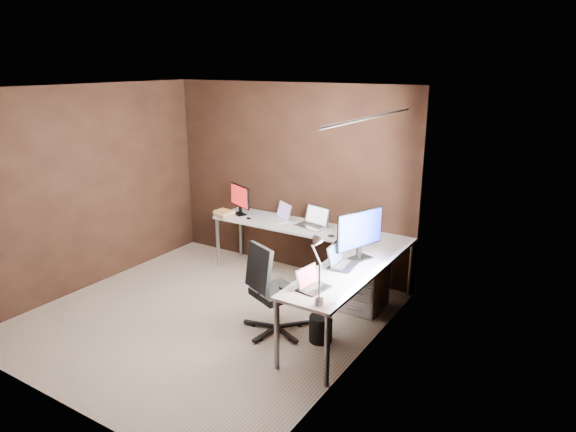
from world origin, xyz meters
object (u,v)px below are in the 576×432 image
(monitor_right, at_px, (360,232))
(laptop_silver, at_px, (314,222))
(wastebasket, at_px, (321,328))
(laptop_white, at_px, (280,216))
(drawer_pedestal, at_px, (365,284))
(desk_lamp, at_px, (317,261))
(office_chair, at_px, (273,306))
(laptop_black_small, at_px, (311,284))
(book_stack, at_px, (224,213))
(monitor_left, at_px, (240,198))
(laptop_black_big, at_px, (340,261))

(monitor_right, height_order, laptop_silver, monitor_right)
(wastebasket, bearing_deg, monitor_right, 78.44)
(monitor_right, height_order, laptop_white, monitor_right)
(monitor_right, height_order, wastebasket, monitor_right)
(wastebasket, bearing_deg, drawer_pedestal, 85.03)
(monitor_right, relative_size, desk_lamp, 1.05)
(laptop_white, xyz_separation_m, desk_lamp, (1.57, -1.86, 0.32))
(laptop_white, bearing_deg, drawer_pedestal, 13.24)
(laptop_silver, bearing_deg, office_chair, -64.24)
(desk_lamp, distance_m, wastebasket, 1.12)
(drawer_pedestal, height_order, laptop_black_small, laptop_black_small)
(book_stack, distance_m, wastebasket, 2.42)
(book_stack, bearing_deg, laptop_black_small, -32.92)
(monitor_left, relative_size, wastebasket, 1.60)
(drawer_pedestal, xyz_separation_m, desk_lamp, (0.15, -1.44, 0.80))
(laptop_silver, xyz_separation_m, desk_lamp, (1.05, -1.84, 0.31))
(desk_lamp, height_order, wastebasket, desk_lamp)
(laptop_silver, distance_m, laptop_black_big, 1.33)
(monitor_left, distance_m, book_stack, 0.30)
(laptop_black_small, relative_size, book_stack, 1.05)
(drawer_pedestal, relative_size, laptop_white, 1.51)
(laptop_black_big, distance_m, laptop_black_small, 0.64)
(laptop_black_small, xyz_separation_m, wastebasket, (-0.07, 0.33, -0.64))
(monitor_left, bearing_deg, monitor_right, 7.09)
(monitor_left, relative_size, laptop_white, 1.10)
(laptop_white, distance_m, wastebasket, 2.00)
(book_stack, height_order, office_chair, office_chair)
(drawer_pedestal, relative_size, wastebasket, 2.19)
(drawer_pedestal, height_order, office_chair, office_chair)
(monitor_left, distance_m, laptop_black_small, 2.57)
(drawer_pedestal, bearing_deg, desk_lamp, -84.17)
(laptop_black_small, height_order, book_stack, laptop_black_small)
(book_stack, bearing_deg, drawer_pedestal, -3.97)
(drawer_pedestal, xyz_separation_m, laptop_black_big, (-0.03, -0.60, 0.48))
(monitor_right, bearing_deg, wastebasket, -172.05)
(laptop_white, height_order, laptop_silver, laptop_silver)
(monitor_left, xyz_separation_m, wastebasket, (1.95, -1.25, -0.82))
(book_stack, relative_size, desk_lamp, 0.52)
(laptop_white, bearing_deg, office_chair, -30.02)
(monitor_left, distance_m, office_chair, 2.08)
(laptop_black_big, bearing_deg, office_chair, 119.73)
(drawer_pedestal, relative_size, book_stack, 1.95)
(monitor_right, relative_size, wastebasket, 2.25)
(laptop_white, relative_size, wastebasket, 1.45)
(laptop_black_big, xyz_separation_m, book_stack, (-2.13, 0.75, -0.01))
(monitor_left, height_order, laptop_silver, monitor_left)
(monitor_right, height_order, desk_lamp, desk_lamp)
(book_stack, relative_size, office_chair, 0.31)
(drawer_pedestal, distance_m, laptop_white, 1.56)
(laptop_black_big, distance_m, wastebasket, 0.71)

